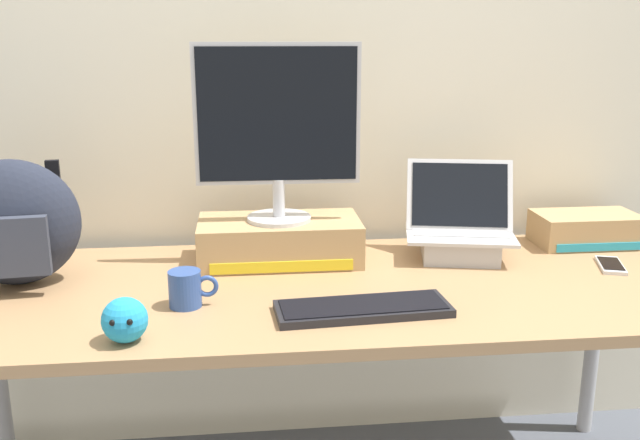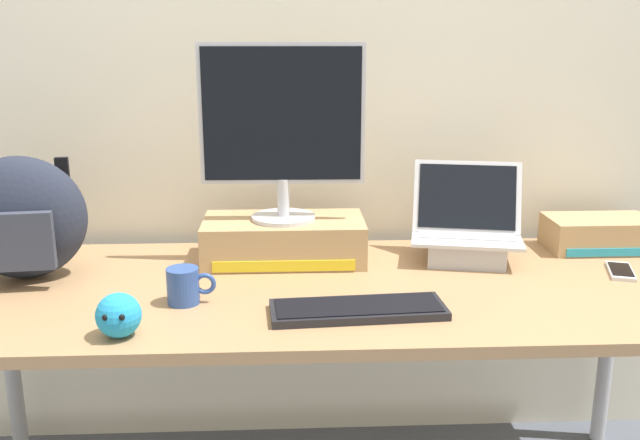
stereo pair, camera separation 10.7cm
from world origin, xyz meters
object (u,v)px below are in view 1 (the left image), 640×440
desktop_monitor (278,127)px  open_laptop (459,237)px  messenger_backpack (13,223)px  coffee_mug (186,289)px  toner_box_cyan (586,229)px  external_keyboard (363,308)px  plush_toy (125,320)px  cell_phone (611,265)px  toner_box_yellow (279,240)px

desktop_monitor → open_laptop: 0.64m
messenger_backpack → coffee_mug: (0.46, -0.21, -0.12)m
messenger_backpack → toner_box_cyan: messenger_backpack is taller
open_laptop → external_keyboard: 0.54m
open_laptop → toner_box_cyan: bearing=22.0°
coffee_mug → messenger_backpack: bearing=155.4°
open_laptop → plush_toy: open_laptop is taller
open_laptop → messenger_backpack: messenger_backpack is taller
external_keyboard → plush_toy: 0.55m
desktop_monitor → external_keyboard: (0.18, -0.42, -0.39)m
desktop_monitor → coffee_mug: (-0.25, -0.33, -0.35)m
open_laptop → coffee_mug: 0.85m
cell_phone → toner_box_cyan: bearing=99.5°
open_laptop → toner_box_yellow: bearing=-170.8°
coffee_mug → external_keyboard: bearing=-11.8°
desktop_monitor → external_keyboard: desktop_monitor is taller
cell_phone → open_laptop: bearing=178.4°
toner_box_cyan → open_laptop: bearing=-169.6°
external_keyboard → toner_box_cyan: size_ratio=1.34×
open_laptop → messenger_backpack: (-1.25, -0.10, 0.11)m
messenger_backpack → plush_toy: 0.54m
toner_box_yellow → toner_box_cyan: toner_box_yellow is taller
plush_toy → toner_box_cyan: same height
toner_box_yellow → open_laptop: bearing=-2.3°
toner_box_yellow → coffee_mug: bearing=-126.5°
desktop_monitor → external_keyboard: size_ratio=1.18×
plush_toy → toner_box_cyan: (1.35, 0.59, -0.00)m
coffee_mug → cell_phone: coffee_mug is taller
messenger_backpack → cell_phone: messenger_backpack is taller
external_keyboard → messenger_backpack: bearing=157.3°
toner_box_yellow → open_laptop: 0.54m
messenger_backpack → coffee_mug: 0.52m
toner_box_yellow → toner_box_cyan: 0.98m
open_laptop → plush_toy: (-0.91, -0.50, -0.01)m
toner_box_yellow → external_keyboard: size_ratio=1.10×
cell_phone → plush_toy: bearing=-146.9°
coffee_mug → toner_box_cyan: toner_box_cyan is taller
open_laptop → coffee_mug: (-0.79, -0.31, -0.01)m
desktop_monitor → plush_toy: (-0.36, -0.52, -0.35)m
toner_box_yellow → toner_box_cyan: size_ratio=1.48×
toner_box_yellow → plush_toy: bearing=-124.8°
desktop_monitor → plush_toy: bearing=-123.8°
external_keyboard → plush_toy: (-0.54, -0.10, 0.04)m
plush_toy → open_laptop: bearing=29.1°
external_keyboard → coffee_mug: 0.44m
toner_box_yellow → coffee_mug: size_ratio=3.85×
open_laptop → messenger_backpack: size_ratio=0.97×
toner_box_yellow → cell_phone: bearing=-9.8°
cell_phone → external_keyboard: bearing=-143.8°
toner_box_yellow → desktop_monitor: (-0.00, -0.00, 0.34)m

